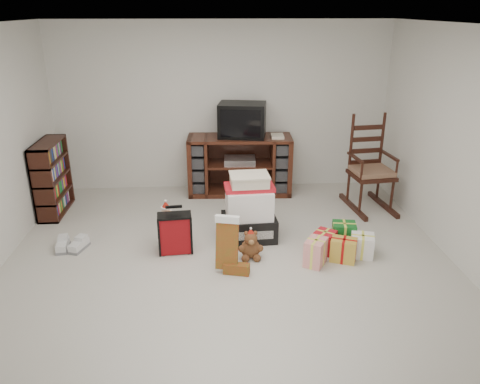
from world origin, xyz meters
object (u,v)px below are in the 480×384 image
gift_pile (249,211)px  red_suitcase (175,233)px  gift_cluster (341,246)px  rocking_chair (370,175)px  santa_figurine (238,215)px  sneaker_pair (71,245)px  crt_television (242,120)px  teddy_bear (251,246)px  bookshelf (52,179)px  mrs_claus_figurine (167,227)px  tv_stand (240,165)px

gift_pile → red_suitcase: gift_pile is taller
red_suitcase → gift_cluster: (1.88, -0.21, -0.12)m
rocking_chair → santa_figurine: 2.02m
rocking_chair → red_suitcase: rocking_chair is taller
sneaker_pair → crt_television: size_ratio=0.51×
teddy_bear → red_suitcase: bearing=167.7°
bookshelf → crt_television: size_ratio=1.36×
rocking_chair → gift_pile: (-1.76, -0.90, -0.11)m
teddy_bear → crt_television: crt_television is taller
gift_pile → sneaker_pair: bearing=-178.6°
red_suitcase → rocking_chair: bearing=19.3°
santa_figurine → bookshelf: bearing=162.9°
gift_pile → santa_figurine: bearing=118.8°
mrs_claus_figurine → crt_television: size_ratio=0.74×
bookshelf → teddy_bear: 2.98m
tv_stand → crt_television: (0.04, 0.02, 0.68)m
gift_cluster → red_suitcase: bearing=173.7°
bookshelf → mrs_claus_figurine: size_ratio=1.84×
red_suitcase → mrs_claus_figurine: bearing=110.7°
mrs_claus_figurine → crt_television: crt_television is taller
red_suitcase → sneaker_pair: 1.26m
red_suitcase → gift_pile: bearing=13.9°
gift_pile → crt_television: bearing=86.1°
rocking_chair → teddy_bear: rocking_chair is taller
bookshelf → red_suitcase: bearing=-36.0°
tv_stand → sneaker_pair: bearing=-138.2°
bookshelf → rocking_chair: (4.36, -0.06, -0.02)m
bookshelf → teddy_bear: bearing=-29.2°
rocking_chair → crt_television: (-1.74, 0.66, 0.66)m
gift_pile → red_suitcase: size_ratio=1.47×
rocking_chair → sneaker_pair: rocking_chair is taller
teddy_bear → gift_cluster: 1.03m
bookshelf → crt_television: (2.62, 0.60, 0.64)m
tv_stand → gift_cluster: bearing=-60.8°
rocking_chair → crt_television: bearing=152.0°
gift_cluster → bookshelf: bearing=158.0°
crt_television → teddy_bear: bearing=-81.5°
rocking_chair → sneaker_pair: 4.03m
santa_figurine → gift_cluster: santa_figurine is taller
tv_stand → red_suitcase: size_ratio=2.81×
tv_stand → gift_cluster: (1.03, -2.05, -0.32)m
tv_stand → teddy_bear: size_ratio=4.75×
tv_stand → gift_cluster: 2.31m
gift_pile → mrs_claus_figurine: bearing=-179.4°
gift_pile → red_suitcase: bearing=-164.2°
rocking_chair → mrs_claus_figurine: size_ratio=2.48×
bookshelf → gift_pile: bookshelf is taller
bookshelf → teddy_bear: bookshelf is taller
tv_stand → red_suitcase: (-0.85, -1.84, -0.20)m
tv_stand → teddy_bear: bearing=-87.5°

